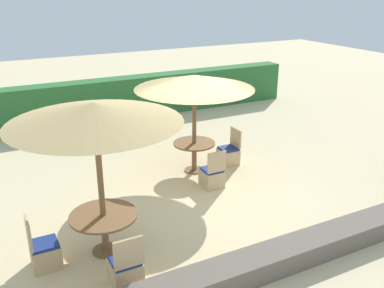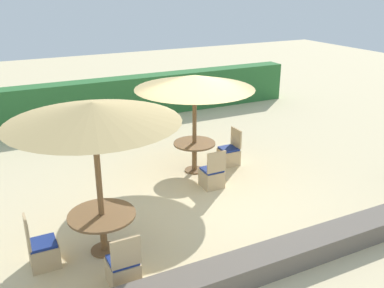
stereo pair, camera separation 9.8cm
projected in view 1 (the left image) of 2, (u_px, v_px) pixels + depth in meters
ground_plane at (204, 189)px, 9.73m from camera, size 40.00×40.00×0.00m
hedge_row at (118, 99)px, 14.55m from camera, size 13.00×0.70×1.39m
stone_border at (292, 253)px, 7.13m from camera, size 10.00×0.56×0.37m
parasol_front_left at (95, 113)px, 6.61m from camera, size 2.78×2.78×2.70m
round_table_front_left at (104, 222)px, 7.29m from camera, size 1.16×1.16×0.73m
patio_chair_front_left_south at (126, 270)px, 6.59m from camera, size 0.46×0.46×0.93m
patio_chair_front_left_west at (44, 253)px, 7.02m from camera, size 0.46×0.46×0.93m
parasol_center at (194, 82)px, 9.89m from camera, size 2.82×2.82×2.41m
round_table_center at (194, 149)px, 10.49m from camera, size 1.02×1.02×0.75m
patio_chair_center_south at (212, 176)px, 9.76m from camera, size 0.46×0.46×0.93m
patio_chair_center_east at (229, 154)px, 11.01m from camera, size 0.46×0.46×0.93m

